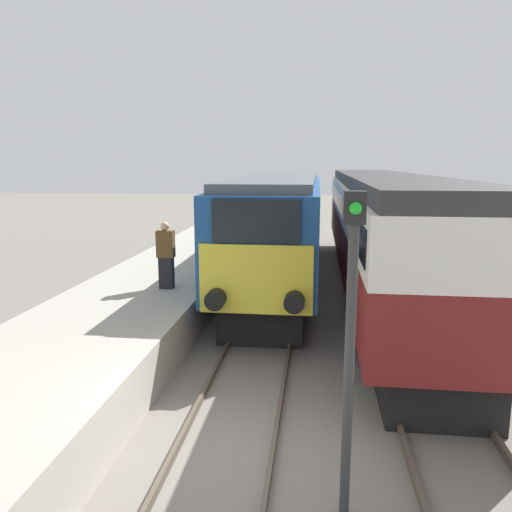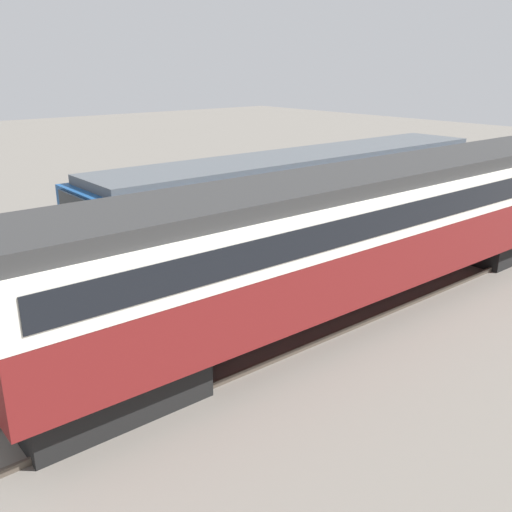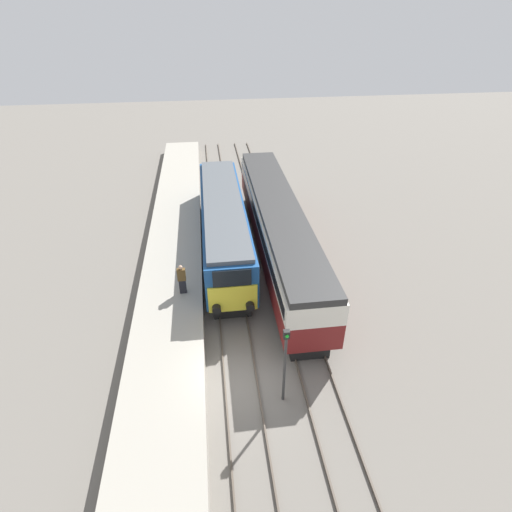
# 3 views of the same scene
# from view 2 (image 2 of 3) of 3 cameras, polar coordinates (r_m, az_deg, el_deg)

# --- Properties ---
(platform_left) EXTENTS (3.50, 50.00, 1.03)m
(platform_left) POSITION_cam_2_polar(r_m,az_deg,el_deg) (19.35, -9.23, 0.67)
(platform_left) COLOR #9E998C
(platform_left) RESTS_ON ground_plane
(rails_near_track) EXTENTS (1.51, 60.00, 0.14)m
(rails_near_track) POSITION_cam_2_polar(r_m,az_deg,el_deg) (15.47, -12.45, -6.01)
(rails_near_track) COLOR #4C4238
(rails_near_track) RESTS_ON ground_plane
(rails_far_track) EXTENTS (1.50, 60.00, 0.14)m
(rails_far_track) POSITION_cam_2_polar(r_m,az_deg,el_deg) (12.83, -5.25, -11.05)
(rails_far_track) COLOR #4C4238
(rails_far_track) RESTS_ON ground_plane
(locomotive) EXTENTS (2.70, 15.25, 3.80)m
(locomotive) POSITION_cam_2_polar(r_m,az_deg,el_deg) (18.27, 4.78, 5.08)
(locomotive) COLOR black
(locomotive) RESTS_ON ground_plane
(passenger_carriage) EXTENTS (2.75, 19.23, 3.88)m
(passenger_carriage) POSITION_cam_2_polar(r_m,az_deg,el_deg) (15.23, 10.84, 2.92)
(passenger_carriage) COLOR black
(passenger_carriage) RESTS_ON ground_plane
(person_on_platform) EXTENTS (0.44, 0.26, 1.74)m
(person_on_platform) POSITION_cam_2_polar(r_m,az_deg,el_deg) (17.32, -14.80, 2.92)
(person_on_platform) COLOR black
(person_on_platform) RESTS_ON platform_left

